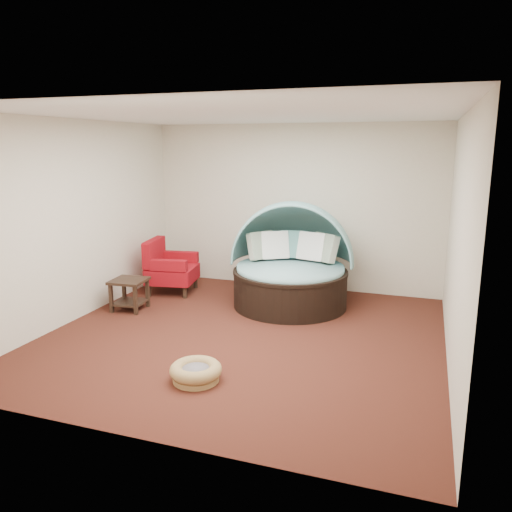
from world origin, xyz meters
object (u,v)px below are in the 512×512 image
(pet_basket, at_px, (196,372))
(red_armchair, at_px, (169,268))
(side_table, at_px, (129,290))
(canopy_daybed, at_px, (291,258))

(pet_basket, bearing_deg, red_armchair, 123.22)
(red_armchair, height_order, side_table, red_armchair)
(canopy_daybed, distance_m, red_armchair, 2.14)
(canopy_daybed, bearing_deg, side_table, -163.13)
(pet_basket, bearing_deg, canopy_daybed, 84.80)
(pet_basket, distance_m, side_table, 2.67)
(canopy_daybed, relative_size, side_table, 3.84)
(pet_basket, xyz_separation_m, red_armchair, (-1.86, 2.84, 0.32))
(pet_basket, height_order, side_table, side_table)
(canopy_daybed, bearing_deg, red_armchair, 172.10)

